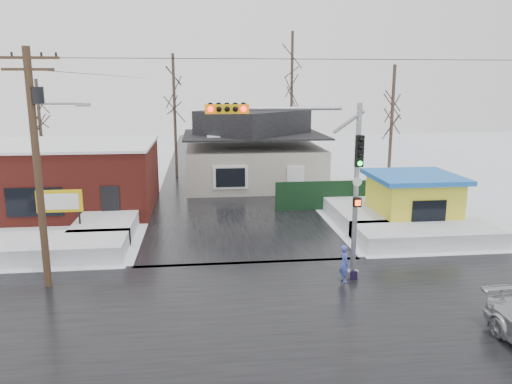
{
  "coord_description": "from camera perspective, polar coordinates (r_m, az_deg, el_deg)",
  "views": [
    {
      "loc": [
        -2.0,
        -15.44,
        7.76
      ],
      "look_at": [
        0.41,
        5.98,
        3.0
      ],
      "focal_mm": 35.0,
      "sensor_mm": 36.0,
      "label": 1
    }
  ],
  "objects": [
    {
      "name": "ground",
      "position": [
        17.39,
        0.9,
        -14.04
      ],
      "size": [
        120.0,
        120.0,
        0.0
      ],
      "primitive_type": "plane",
      "color": "white",
      "rests_on": "ground"
    },
    {
      "name": "road_ns",
      "position": [
        17.39,
        0.9,
        -14.01
      ],
      "size": [
        10.0,
        120.0,
        0.02
      ],
      "primitive_type": "cube",
      "color": "black",
      "rests_on": "ground"
    },
    {
      "name": "road_ew",
      "position": [
        17.39,
        0.9,
        -14.01
      ],
      "size": [
        120.0,
        10.0,
        0.02
      ],
      "primitive_type": "cube",
      "color": "black",
      "rests_on": "ground"
    },
    {
      "name": "snowbank_nw",
      "position": [
        24.63,
        -22.72,
        -5.94
      ],
      "size": [
        7.0,
        3.0,
        0.8
      ],
      "primitive_type": "cube",
      "color": "white",
      "rests_on": "ground"
    },
    {
      "name": "snowbank_ne",
      "position": [
        26.05,
        18.94,
        -4.65
      ],
      "size": [
        7.0,
        3.0,
        0.8
      ],
      "primitive_type": "cube",
      "color": "white",
      "rests_on": "ground"
    },
    {
      "name": "snowbank_nside_w",
      "position": [
        28.84,
        -16.19,
        -2.84
      ],
      "size": [
        3.0,
        8.0,
        0.8
      ],
      "primitive_type": "cube",
      "color": "white",
      "rests_on": "ground"
    },
    {
      "name": "snowbank_nside_e",
      "position": [
        29.8,
        11.39,
        -2.1
      ],
      "size": [
        3.0,
        8.0,
        0.8
      ],
      "primitive_type": "cube",
      "color": "white",
      "rests_on": "ground"
    },
    {
      "name": "traffic_signal",
      "position": [
        19.2,
        7.04,
        2.7
      ],
      "size": [
        6.05,
        0.68,
        7.0
      ],
      "color": "gray",
      "rests_on": "ground"
    },
    {
      "name": "utility_pole",
      "position": [
        20.02,
        -23.63,
        3.81
      ],
      "size": [
        3.15,
        0.44,
        9.0
      ],
      "color": "#382619",
      "rests_on": "ground"
    },
    {
      "name": "brick_building",
      "position": [
        33.18,
        -22.05,
        1.67
      ],
      "size": [
        12.2,
        8.2,
        4.12
      ],
      "color": "maroon",
      "rests_on": "ground"
    },
    {
      "name": "marquee_sign",
      "position": [
        26.54,
        -21.53,
        -1.14
      ],
      "size": [
        2.2,
        0.21,
        2.55
      ],
      "color": "black",
      "rests_on": "ground"
    },
    {
      "name": "house",
      "position": [
        38.0,
        -0.31,
        4.68
      ],
      "size": [
        10.4,
        8.4,
        5.76
      ],
      "color": "#BAB6A8",
      "rests_on": "ground"
    },
    {
      "name": "kiosk",
      "position": [
        28.61,
        17.47,
        -0.84
      ],
      "size": [
        4.6,
        4.6,
        2.88
      ],
      "color": "yellow",
      "rests_on": "ground"
    },
    {
      "name": "fence",
      "position": [
        31.4,
        9.46,
        -0.34
      ],
      "size": [
        8.0,
        0.12,
        1.8
      ],
      "primitive_type": "cube",
      "color": "black",
      "rests_on": "ground"
    },
    {
      "name": "tree_far_left",
      "position": [
        41.48,
        -9.4,
        12.56
      ],
      "size": [
        3.0,
        3.0,
        10.0
      ],
      "color": "#332821",
      "rests_on": "ground"
    },
    {
      "name": "tree_far_mid",
      "position": [
        44.2,
        4.15,
        14.73
      ],
      "size": [
        3.0,
        3.0,
        12.0
      ],
      "color": "#332821",
      "rests_on": "ground"
    },
    {
      "name": "tree_far_right",
      "position": [
        38.11,
        15.44,
        11.11
      ],
      "size": [
        3.0,
        3.0,
        9.0
      ],
      "color": "#332821",
      "rests_on": "ground"
    },
    {
      "name": "tree_far_west",
      "position": [
        41.24,
        -23.67,
        9.49
      ],
      "size": [
        3.0,
        3.0,
        8.0
      ],
      "color": "#332821",
      "rests_on": "ground"
    },
    {
      "name": "pedestrian",
      "position": [
        20.17,
        10.05,
        -8.08
      ],
      "size": [
        0.44,
        0.6,
        1.5
      ],
      "primitive_type": "imported",
      "rotation": [
        0.0,
        0.0,
        1.73
      ],
      "color": "#4453BE",
      "rests_on": "ground"
    },
    {
      "name": "shopping_bag",
      "position": [
        20.61,
        11.09,
        -9.38
      ],
      "size": [
        0.29,
        0.15,
        0.35
      ],
      "primitive_type": "cube",
      "rotation": [
        0.0,
        0.0,
        -0.12
      ],
      "color": "black",
      "rests_on": "ground"
    }
  ]
}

